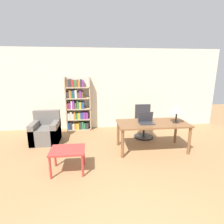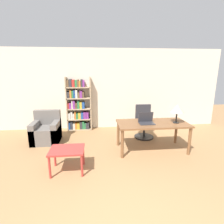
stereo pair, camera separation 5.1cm
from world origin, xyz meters
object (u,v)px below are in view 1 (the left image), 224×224
(laptop, at_px, (146,121))
(armchair, at_px, (46,132))
(table_lamp, at_px, (177,108))
(side_table_blue, at_px, (68,153))
(office_chair, at_px, (143,123))
(bookshelf, at_px, (77,106))
(desk, at_px, (152,126))

(laptop, height_order, armchair, laptop)
(table_lamp, relative_size, side_table_blue, 0.70)
(office_chair, xyz_separation_m, bookshelf, (-2.03, 0.87, 0.39))
(desk, distance_m, laptop, 0.23)
(table_lamp, distance_m, armchair, 3.59)
(armchair, bearing_deg, side_table_blue, -62.76)
(desk, relative_size, armchair, 2.00)
(desk, relative_size, table_lamp, 3.74)
(laptop, height_order, office_chair, laptop)
(table_lamp, bearing_deg, desk, 174.43)
(desk, distance_m, armchair, 2.95)
(desk, height_order, armchair, armchair)
(laptop, relative_size, table_lamp, 0.79)
(office_chair, xyz_separation_m, side_table_blue, (-2.03, -1.68, -0.02))
(side_table_blue, xyz_separation_m, armchair, (-0.82, 1.59, -0.11))
(desk, bearing_deg, side_table_blue, -158.53)
(desk, relative_size, office_chair, 1.78)
(table_lamp, distance_m, side_table_blue, 2.76)
(table_lamp, bearing_deg, armchair, 165.71)
(side_table_blue, bearing_deg, desk, 21.47)
(desk, distance_m, side_table_blue, 2.15)
(desk, xyz_separation_m, bookshelf, (-1.99, 1.76, 0.19))
(armchair, bearing_deg, office_chair, 1.77)
(side_table_blue, relative_size, armchair, 0.77)
(table_lamp, bearing_deg, office_chair, 119.53)
(laptop, bearing_deg, bookshelf, 135.46)
(side_table_blue, bearing_deg, bookshelf, 90.01)
(table_lamp, xyz_separation_m, office_chair, (-0.54, 0.95, -0.65))
(armchair, height_order, bookshelf, bookshelf)
(office_chair, relative_size, side_table_blue, 1.47)
(table_lamp, relative_size, armchair, 0.53)
(table_lamp, distance_m, bookshelf, 3.16)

